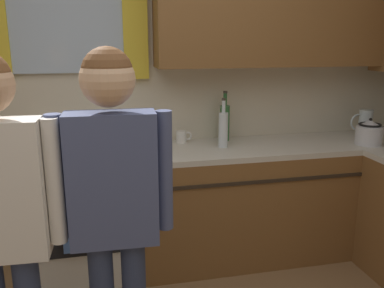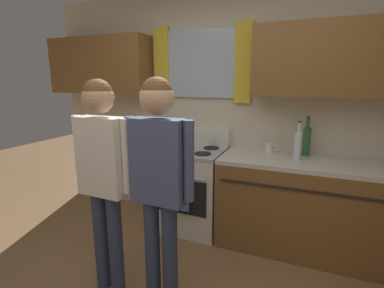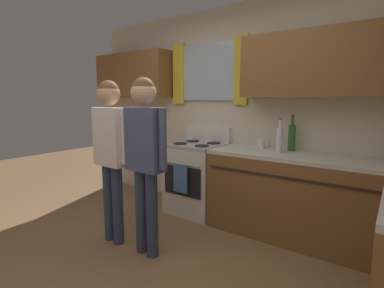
% 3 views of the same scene
% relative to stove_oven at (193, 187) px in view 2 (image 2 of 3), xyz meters
% --- Properties ---
extents(back_wall_unit, '(4.60, 0.42, 2.60)m').
position_rel_stove_oven_xyz_m(back_wall_unit, '(0.39, 0.28, 1.03)').
color(back_wall_unit, beige).
rests_on(back_wall_unit, ground).
extents(stove_oven, '(0.66, 0.67, 1.10)m').
position_rel_stove_oven_xyz_m(stove_oven, '(0.00, 0.00, 0.00)').
color(stove_oven, silver).
rests_on(stove_oven, ground).
extents(bottle_tall_clear, '(0.07, 0.07, 0.37)m').
position_rel_stove_oven_xyz_m(bottle_tall_clear, '(1.06, 0.00, 0.57)').
color(bottle_tall_clear, silver).
rests_on(bottle_tall_clear, kitchen_counter_run).
extents(bottle_wine_green, '(0.08, 0.08, 0.39)m').
position_rel_stove_oven_xyz_m(bottle_wine_green, '(1.13, 0.20, 0.58)').
color(bottle_wine_green, '#2D6633').
rests_on(bottle_wine_green, kitchen_counter_run).
extents(mug_ceramic_white, '(0.13, 0.08, 0.09)m').
position_rel_stove_oven_xyz_m(mug_ceramic_white, '(0.78, 0.19, 0.48)').
color(mug_ceramic_white, white).
rests_on(mug_ceramic_white, kitchen_counter_run).
extents(adult_left, '(0.51, 0.22, 1.64)m').
position_rel_stove_oven_xyz_m(adult_left, '(-0.23, -1.17, 0.57)').
color(adult_left, '#2D3856').
rests_on(adult_left, ground).
extents(adult_in_plaid, '(0.51, 0.22, 1.65)m').
position_rel_stove_oven_xyz_m(adult_in_plaid, '(0.22, -1.16, 0.57)').
color(adult_in_plaid, '#2D3856').
rests_on(adult_in_plaid, ground).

